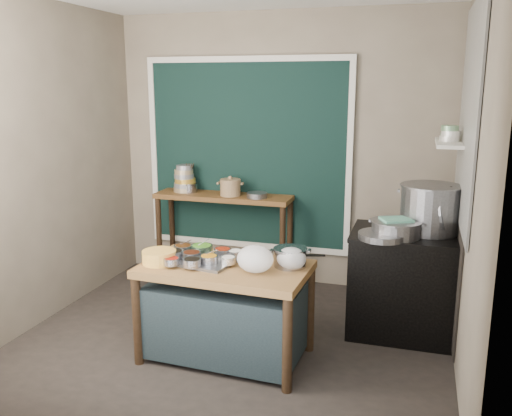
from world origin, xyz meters
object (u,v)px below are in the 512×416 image
(stove_block, at_px, (405,285))
(stock_pot, at_px, (430,209))
(prep_table, at_px, (226,312))
(ceramic_crock, at_px, (230,188))
(yellow_basin, at_px, (159,257))
(back_counter, at_px, (224,238))
(utensil_cup, at_px, (190,188))
(condiment_tray, at_px, (201,261))
(saucepan, at_px, (290,257))
(steamer, at_px, (396,229))

(stove_block, xyz_separation_m, stock_pot, (0.16, 0.07, 0.65))
(prep_table, distance_m, ceramic_crock, 1.76)
(yellow_basin, height_order, ceramic_crock, ceramic_crock)
(back_counter, xyz_separation_m, utensil_cup, (-0.39, 0.01, 0.52))
(yellow_basin, relative_size, ceramic_crock, 1.14)
(prep_table, bearing_deg, condiment_tray, 178.11)
(stove_block, xyz_separation_m, yellow_basin, (-1.80, -0.96, 0.37))
(prep_table, distance_m, saucepan, 0.66)
(condiment_tray, relative_size, steamer, 1.22)
(utensil_cup, xyz_separation_m, stock_pot, (2.44, -0.67, 0.08))
(back_counter, xyz_separation_m, yellow_basin, (0.10, -1.69, 0.32))
(prep_table, height_order, utensil_cup, utensil_cup)
(back_counter, xyz_separation_m, stock_pot, (2.06, -0.66, 0.60))
(steamer, bearing_deg, stove_block, 57.49)
(back_counter, bearing_deg, steamer, -26.14)
(prep_table, relative_size, ceramic_crock, 5.53)
(utensil_cup, bearing_deg, stove_block, -17.94)
(stove_block, distance_m, condiment_tray, 1.76)
(steamer, bearing_deg, stock_pot, 41.47)
(condiment_tray, distance_m, ceramic_crock, 1.59)
(prep_table, bearing_deg, steamer, 33.04)
(back_counter, height_order, stock_pot, stock_pot)
(prep_table, relative_size, utensil_cup, 7.69)
(stove_block, bearing_deg, stock_pot, 24.37)
(stock_pot, bearing_deg, utensil_cup, 164.67)
(back_counter, distance_m, stock_pot, 2.24)
(stove_block, xyz_separation_m, condiment_tray, (-1.50, -0.85, 0.34))
(prep_table, distance_m, utensil_cup, 1.98)
(stock_pot, relative_size, steamer, 1.24)
(back_counter, relative_size, stove_block, 1.61)
(stove_block, distance_m, yellow_basin, 2.07)
(prep_table, height_order, back_counter, back_counter)
(saucepan, relative_size, steamer, 0.63)
(back_counter, relative_size, steamer, 3.52)
(utensil_cup, bearing_deg, stock_pot, -15.33)
(stove_block, height_order, stock_pot, stock_pot)
(utensil_cup, bearing_deg, yellow_basin, -73.93)
(back_counter, height_order, utensil_cup, utensil_cup)
(yellow_basin, bearing_deg, saucepan, 12.50)
(prep_table, xyz_separation_m, condiment_tray, (-0.20, 0.02, 0.39))
(stove_block, distance_m, saucepan, 1.18)
(condiment_tray, height_order, utensil_cup, utensil_cup)
(stock_pot, bearing_deg, back_counter, 162.22)
(back_counter, xyz_separation_m, saucepan, (1.07, -1.48, 0.35))
(yellow_basin, height_order, saucepan, saucepan)
(ceramic_crock, bearing_deg, yellow_basin, -89.56)
(back_counter, xyz_separation_m, steamer, (1.80, -0.88, 0.47))
(condiment_tray, bearing_deg, utensil_cup, 116.29)
(yellow_basin, relative_size, stock_pot, 0.50)
(saucepan, xyz_separation_m, steamer, (0.73, 0.59, 0.13))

